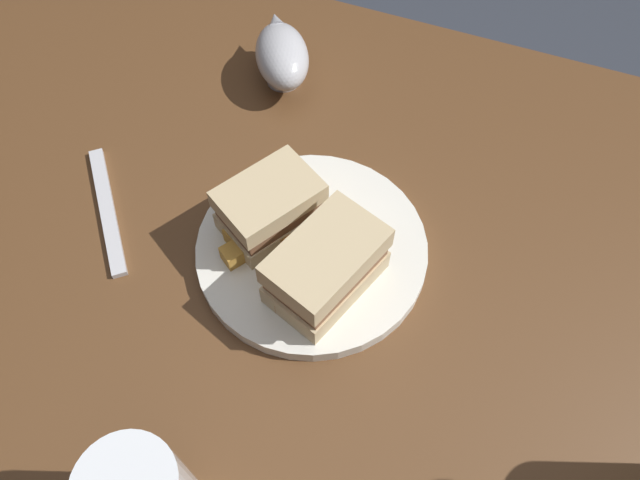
{
  "coord_description": "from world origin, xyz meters",
  "views": [
    {
      "loc": [
        -0.11,
        0.31,
        1.31
      ],
      "look_at": [
        0.01,
        -0.0,
        0.77
      ],
      "focal_mm": 34.37,
      "sensor_mm": 36.0,
      "label": 1
    }
  ],
  "objects_px": {
    "plate": "(313,247)",
    "gravy_boat": "(282,55)",
    "fork": "(107,210)",
    "sandwich_half_left": "(270,207)",
    "sandwich_half_right": "(326,267)"
  },
  "relations": [
    {
      "from": "plate",
      "to": "gravy_boat",
      "type": "bearing_deg",
      "value": -59.79
    },
    {
      "from": "plate",
      "to": "sandwich_half_left",
      "type": "bearing_deg",
      "value": -7.42
    },
    {
      "from": "fork",
      "to": "plate",
      "type": "bearing_deg",
      "value": 58.55
    },
    {
      "from": "sandwich_half_right",
      "to": "plate",
      "type": "bearing_deg",
      "value": -53.21
    },
    {
      "from": "gravy_boat",
      "to": "fork",
      "type": "bearing_deg",
      "value": 68.82
    },
    {
      "from": "sandwich_half_right",
      "to": "fork",
      "type": "distance_m",
      "value": 0.27
    },
    {
      "from": "plate",
      "to": "sandwich_half_left",
      "type": "height_order",
      "value": "sandwich_half_left"
    },
    {
      "from": "fork",
      "to": "gravy_boat",
      "type": "bearing_deg",
      "value": 118.51
    },
    {
      "from": "sandwich_half_left",
      "to": "gravy_boat",
      "type": "distance_m",
      "value": 0.24
    },
    {
      "from": "sandwich_half_left",
      "to": "sandwich_half_right",
      "type": "relative_size",
      "value": 0.92
    },
    {
      "from": "sandwich_half_right",
      "to": "gravy_boat",
      "type": "height_order",
      "value": "sandwich_half_right"
    },
    {
      "from": "plate",
      "to": "sandwich_half_right",
      "type": "height_order",
      "value": "sandwich_half_right"
    },
    {
      "from": "fork",
      "to": "sandwich_half_right",
      "type": "bearing_deg",
      "value": 48.8
    },
    {
      "from": "plate",
      "to": "gravy_boat",
      "type": "height_order",
      "value": "gravy_boat"
    },
    {
      "from": "plate",
      "to": "gravy_boat",
      "type": "distance_m",
      "value": 0.27
    }
  ]
}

